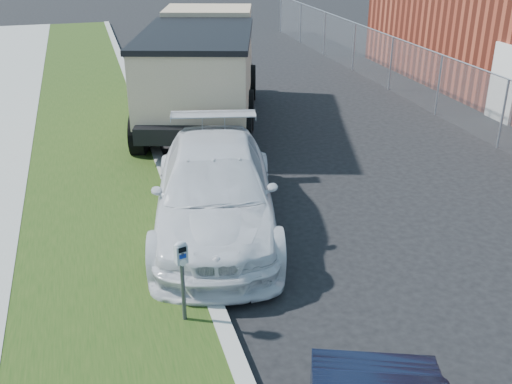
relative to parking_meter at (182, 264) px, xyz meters
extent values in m
plane|color=black|center=(3.10, 1.15, -1.06)|extent=(120.00, 120.00, 0.00)
cube|color=gray|center=(0.50, 3.15, -0.98)|extent=(0.25, 50.00, 0.15)
cube|color=#1A350E|center=(-1.10, 3.15, -0.99)|extent=(3.00, 50.00, 0.13)
plane|color=slate|center=(9.10, 8.15, -0.16)|extent=(0.00, 30.00, 30.00)
cylinder|color=#8E929B|center=(9.10, 8.15, 0.74)|extent=(0.04, 30.00, 0.04)
cylinder|color=#8E929B|center=(9.10, 5.15, -0.16)|extent=(0.06, 0.06, 1.80)
cylinder|color=#8E929B|center=(9.10, 8.15, -0.16)|extent=(0.06, 0.06, 1.80)
cylinder|color=#8E929B|center=(9.10, 11.15, -0.16)|extent=(0.06, 0.06, 1.80)
cylinder|color=#8E929B|center=(9.10, 14.15, -0.16)|extent=(0.06, 0.06, 1.80)
cylinder|color=#8E929B|center=(9.10, 17.15, -0.16)|extent=(0.06, 0.06, 1.80)
cylinder|color=#8E929B|center=(9.10, 20.15, -0.16)|extent=(0.06, 0.06, 1.80)
cylinder|color=#8E929B|center=(9.10, 23.15, -0.16)|extent=(0.06, 0.06, 1.80)
cube|color=silver|center=(10.55, 7.15, 0.04)|extent=(0.08, 1.10, 2.20)
cylinder|color=#3F4247|center=(0.00, 0.00, -0.47)|extent=(0.07, 0.07, 0.94)
cube|color=gray|center=(0.00, 0.00, 0.16)|extent=(0.19, 0.15, 0.28)
ellipsoid|color=gray|center=(0.00, 0.00, 0.30)|extent=(0.20, 0.16, 0.11)
cube|color=black|center=(0.02, -0.06, 0.26)|extent=(0.11, 0.04, 0.08)
cube|color=navy|center=(0.01, -0.06, 0.15)|extent=(0.10, 0.03, 0.07)
cylinder|color=silver|center=(0.01, -0.06, 0.05)|extent=(0.10, 0.03, 0.10)
cube|color=#3F4247|center=(0.01, -0.06, 0.18)|extent=(0.04, 0.02, 0.05)
imported|color=silver|center=(1.08, 2.89, -0.26)|extent=(3.34, 5.86, 1.60)
cube|color=black|center=(2.15, 9.28, -0.24)|extent=(4.51, 7.67, 0.40)
cube|color=tan|center=(2.92, 11.77, 0.70)|extent=(3.14, 2.73, 2.27)
cube|color=black|center=(2.92, 11.77, 1.15)|extent=(3.18, 2.76, 0.68)
cube|color=tan|center=(1.89, 8.41, 0.70)|extent=(3.99, 5.35, 1.81)
cube|color=black|center=(1.89, 8.41, 1.64)|extent=(4.14, 5.49, 0.14)
cube|color=black|center=(3.23, 12.80, -0.32)|extent=(2.65, 0.96, 0.34)
cylinder|color=black|center=(1.64, 12.04, -0.49)|extent=(0.68, 1.19, 1.13)
cylinder|color=black|center=(4.13, 11.28, -0.49)|extent=(0.68, 1.19, 1.13)
cylinder|color=black|center=(0.74, 9.12, -0.49)|extent=(0.68, 1.19, 1.13)
cylinder|color=black|center=(3.23, 8.36, -0.49)|extent=(0.68, 1.19, 1.13)
cylinder|color=black|center=(0.15, 7.17, -0.49)|extent=(0.68, 1.19, 1.13)
cylinder|color=black|center=(2.64, 6.40, -0.49)|extent=(0.68, 1.19, 1.13)
camera|label=1|loc=(-0.99, -7.15, 4.40)|focal=42.00mm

